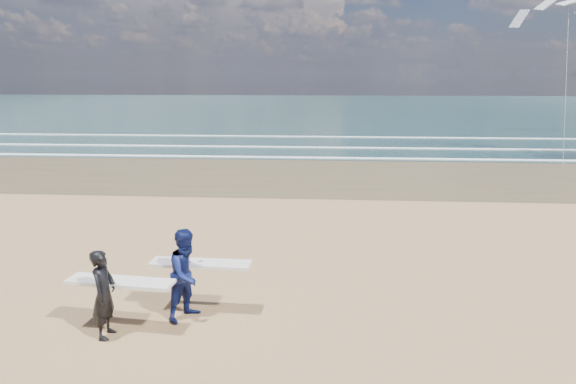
{
  "coord_description": "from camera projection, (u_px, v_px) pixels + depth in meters",
  "views": [
    {
      "loc": [
        3.37,
        -9.02,
        5.13
      ],
      "look_at": [
        2.27,
        6.0,
        1.68
      ],
      "focal_mm": 32.0,
      "sensor_mm": 36.0,
      "label": 1
    }
  ],
  "objects": [
    {
      "name": "kite_1",
      "position": [
        567.0,
        60.0,
        31.12
      ],
      "size": [
        6.08,
        4.77,
        10.71
      ],
      "color": "slate",
      "rests_on": "ground"
    },
    {
      "name": "foam_breakers",
      "position": [
        562.0,
        149.0,
        36.04
      ],
      "size": [
        220.0,
        11.7,
        0.05
      ],
      "color": "white",
      "rests_on": "ground"
    },
    {
      "name": "surfer_far",
      "position": [
        188.0,
        273.0,
        10.93
      ],
      "size": [
        2.22,
        1.26,
        1.98
      ],
      "color": "#0D1649",
      "rests_on": "ground"
    },
    {
      "name": "ocean",
      "position": [
        434.0,
        109.0,
        78.72
      ],
      "size": [
        220.0,
        100.0,
        0.02
      ],
      "primitive_type": "cube",
      "color": "#193739",
      "rests_on": "ground"
    },
    {
      "name": "surfer_near",
      "position": [
        106.0,
        292.0,
        10.15
      ],
      "size": [
        2.24,
        1.05,
        1.81
      ],
      "color": "black",
      "rests_on": "ground"
    }
  ]
}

